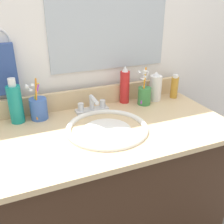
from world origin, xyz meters
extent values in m
cube|color=#382316|center=(0.00, 0.00, 0.38)|extent=(0.96, 0.50, 0.76)
cube|color=#D1B284|center=(0.00, 0.00, 0.77)|extent=(1.01, 0.54, 0.02)
cube|color=#D1B284|center=(0.00, 0.26, 0.83)|extent=(1.01, 0.02, 0.09)
cube|color=white|center=(0.00, 0.32, 0.65)|extent=(2.11, 0.04, 1.30)
cube|color=#B2BCC6|center=(0.10, 0.30, 1.23)|extent=(0.60, 0.01, 0.56)
cube|color=#334C8C|center=(-0.40, 0.28, 1.00)|extent=(0.11, 0.04, 0.22)
torus|color=white|center=(-0.04, -0.01, 0.79)|extent=(0.35, 0.35, 0.02)
ellipsoid|color=white|center=(-0.04, -0.01, 0.74)|extent=(0.30, 0.30, 0.11)
cylinder|color=#B2B5BA|center=(-0.04, -0.01, 0.71)|extent=(0.04, 0.04, 0.01)
cube|color=silver|center=(-0.04, 0.19, 0.79)|extent=(0.16, 0.05, 0.01)
cylinder|color=silver|center=(-0.04, 0.19, 0.82)|extent=(0.02, 0.02, 0.06)
cylinder|color=silver|center=(-0.04, 0.15, 0.85)|extent=(0.02, 0.09, 0.02)
cylinder|color=silver|center=(-0.09, 0.19, 0.81)|extent=(0.03, 0.03, 0.04)
cylinder|color=silver|center=(0.02, 0.19, 0.81)|extent=(0.03, 0.03, 0.04)
cylinder|color=red|center=(0.15, 0.23, 0.86)|extent=(0.05, 0.05, 0.16)
cone|color=white|center=(0.15, 0.23, 0.96)|extent=(0.03, 0.03, 0.03)
cylinder|color=white|center=(0.32, 0.20, 0.85)|extent=(0.06, 0.06, 0.13)
cone|color=white|center=(0.32, 0.20, 0.92)|extent=(0.04, 0.04, 0.02)
cylinder|color=gold|center=(0.43, 0.19, 0.84)|extent=(0.04, 0.04, 0.11)
cylinder|color=white|center=(0.43, 0.19, 0.90)|extent=(0.03, 0.03, 0.02)
cylinder|color=teal|center=(-0.38, 0.20, 0.86)|extent=(0.06, 0.06, 0.17)
cylinder|color=white|center=(-0.38, 0.20, 0.96)|extent=(0.03, 0.03, 0.03)
cylinder|color=#3F8C47|center=(0.23, 0.17, 0.83)|extent=(0.07, 0.07, 0.09)
cylinder|color=#B23FBF|center=(0.23, 0.16, 0.87)|extent=(0.05, 0.03, 0.15)
cube|color=white|center=(0.21, 0.15, 0.93)|extent=(0.01, 0.02, 0.01)
cylinder|color=orange|center=(0.23, 0.16, 0.88)|extent=(0.03, 0.03, 0.18)
cube|color=white|center=(0.22, 0.15, 0.96)|extent=(0.01, 0.02, 0.01)
cylinder|color=yellow|center=(0.23, 0.16, 0.88)|extent=(0.02, 0.02, 0.17)
cube|color=white|center=(0.22, 0.15, 0.95)|extent=(0.01, 0.02, 0.01)
cylinder|color=white|center=(0.23, 0.18, 0.87)|extent=(0.03, 0.06, 0.16)
cube|color=white|center=(0.22, 0.20, 0.94)|extent=(0.01, 0.02, 0.02)
cylinder|color=green|center=(0.23, 0.16, 0.87)|extent=(0.02, 0.02, 0.16)
cube|color=white|center=(0.22, 0.15, 0.93)|extent=(0.01, 0.02, 0.01)
cylinder|color=blue|center=(0.24, 0.18, 0.88)|extent=(0.02, 0.03, 0.17)
cube|color=white|center=(0.25, 0.19, 0.95)|extent=(0.01, 0.02, 0.01)
cylinder|color=#3F66B7|center=(-0.28, 0.20, 0.83)|extent=(0.08, 0.08, 0.10)
cylinder|color=green|center=(-0.29, 0.19, 0.87)|extent=(0.04, 0.04, 0.15)
cube|color=white|center=(-0.31, 0.18, 0.93)|extent=(0.01, 0.02, 0.01)
cylinder|color=orange|center=(-0.29, 0.19, 0.88)|extent=(0.03, 0.05, 0.18)
cube|color=white|center=(-0.30, 0.17, 0.95)|extent=(0.01, 0.02, 0.01)
cylinder|color=#B23FBF|center=(-0.30, 0.21, 0.87)|extent=(0.05, 0.03, 0.15)
cube|color=white|center=(-0.32, 0.22, 0.93)|extent=(0.01, 0.02, 0.01)
cylinder|color=yellow|center=(-0.30, 0.21, 0.87)|extent=(0.06, 0.03, 0.16)
cube|color=white|center=(-0.32, 0.22, 0.94)|extent=(0.01, 0.02, 0.01)
camera|label=1|loc=(-0.38, -0.89, 1.30)|focal=40.90mm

